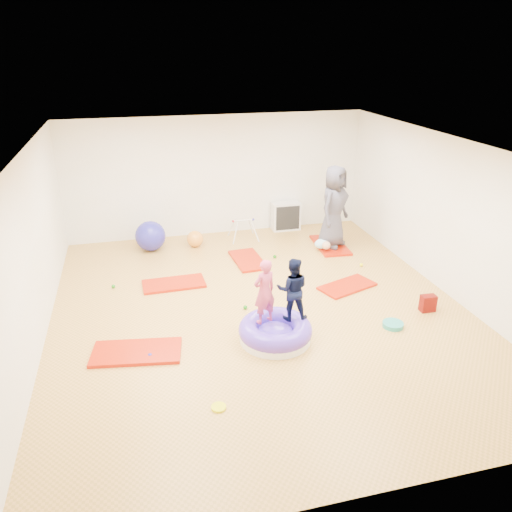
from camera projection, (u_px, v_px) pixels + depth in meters
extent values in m
cube|color=gold|center=(260.00, 310.00, 8.65)|extent=(7.00, 8.00, 0.01)
cube|color=white|center=(261.00, 148.00, 7.55)|extent=(7.00, 8.00, 0.01)
cube|color=white|center=(217.00, 176.00, 11.66)|extent=(7.00, 0.01, 2.80)
cube|color=white|center=(372.00, 386.00, 4.54)|extent=(7.00, 0.01, 2.80)
cube|color=white|center=(30.00, 256.00, 7.31)|extent=(0.01, 8.00, 2.80)
cube|color=white|center=(450.00, 218.00, 8.89)|extent=(0.01, 8.00, 2.80)
cube|color=red|center=(137.00, 352.00, 7.43)|extent=(1.40, 0.85, 0.05)
cube|color=red|center=(174.00, 284.00, 9.55)|extent=(1.19, 0.62, 0.05)
cube|color=red|center=(248.00, 260.00, 10.59)|extent=(0.65, 1.18, 0.05)
cube|color=red|center=(347.00, 286.00, 9.45)|extent=(1.20, 0.87, 0.04)
cube|color=red|center=(330.00, 245.00, 11.36)|extent=(0.72, 1.30, 0.05)
cylinder|color=white|center=(275.00, 336.00, 7.78)|extent=(1.11, 1.11, 0.13)
torus|color=#5534D4|center=(275.00, 330.00, 7.73)|extent=(1.15, 1.15, 0.31)
ellipsoid|color=#5534D4|center=(275.00, 333.00, 7.76)|extent=(0.61, 0.61, 0.28)
imported|color=#C74168|center=(264.00, 289.00, 7.52)|extent=(0.45, 0.37, 1.05)
imported|color=black|center=(293.00, 286.00, 7.62)|extent=(0.58, 0.51, 1.02)
imported|color=#444251|center=(334.00, 207.00, 10.93)|extent=(1.06, 1.02, 1.83)
ellipsoid|color=#A7E3FF|center=(323.00, 244.00, 11.07)|extent=(0.40, 0.25, 0.23)
sphere|color=#E3AC7F|center=(326.00, 245.00, 10.90)|extent=(0.18, 0.18, 0.18)
sphere|color=#197F11|center=(275.00, 257.00, 10.73)|extent=(0.07, 0.07, 0.07)
sphere|color=#F5FF00|center=(264.00, 317.00, 8.37)|extent=(0.07, 0.07, 0.07)
sphere|color=#197F11|center=(245.00, 307.00, 8.67)|extent=(0.07, 0.07, 0.07)
sphere|color=#197F11|center=(113.00, 286.00, 9.42)|extent=(0.07, 0.07, 0.07)
sphere|color=#2725A6|center=(150.00, 356.00, 7.33)|extent=(0.07, 0.07, 0.07)
sphere|color=#F5FF00|center=(361.00, 265.00, 10.33)|extent=(0.07, 0.07, 0.07)
sphere|color=#2725A6|center=(263.00, 296.00, 9.07)|extent=(0.07, 0.07, 0.07)
sphere|color=#2725A6|center=(150.00, 236.00, 11.03)|extent=(0.67, 0.67, 0.67)
sphere|color=orange|center=(195.00, 239.00, 11.29)|extent=(0.37, 0.37, 0.37)
cylinder|color=silver|center=(236.00, 233.00, 11.41)|extent=(0.18, 0.19, 0.49)
cylinder|color=silver|center=(232.00, 227.00, 11.79)|extent=(0.18, 0.19, 0.49)
cylinder|color=silver|center=(255.00, 231.00, 11.51)|extent=(0.18, 0.19, 0.49)
cylinder|color=silver|center=(251.00, 225.00, 11.89)|extent=(0.18, 0.19, 0.49)
cylinder|color=silver|center=(243.00, 220.00, 11.57)|extent=(0.48, 0.03, 0.03)
sphere|color=red|center=(233.00, 221.00, 11.51)|extent=(0.06, 0.06, 0.06)
sphere|color=#2725A6|center=(253.00, 220.00, 11.62)|extent=(0.06, 0.06, 0.06)
cube|color=silver|center=(286.00, 216.00, 12.27)|extent=(0.69, 0.34, 0.69)
cube|color=black|center=(288.00, 218.00, 12.13)|extent=(0.59, 0.02, 0.59)
cube|color=silver|center=(286.00, 217.00, 12.23)|extent=(0.02, 0.23, 0.61)
cube|color=silver|center=(286.00, 217.00, 12.23)|extent=(0.61, 0.23, 0.02)
cylinder|color=teal|center=(393.00, 325.00, 8.14)|extent=(0.34, 0.34, 0.08)
cube|color=#B10E05|center=(428.00, 303.00, 8.57)|extent=(0.26, 0.17, 0.29)
cylinder|color=#F5FF00|center=(219.00, 407.00, 6.33)|extent=(0.19, 0.19, 0.03)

